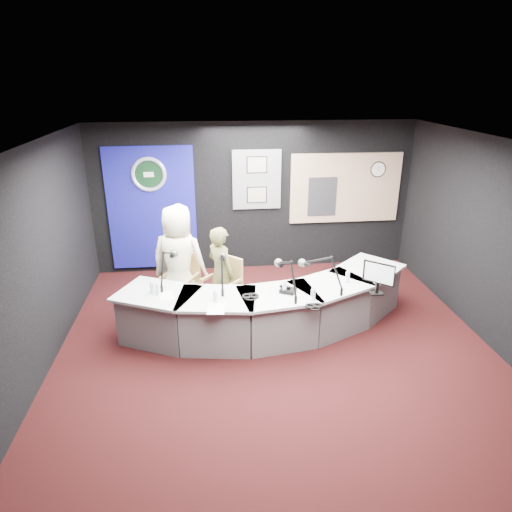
{
  "coord_description": "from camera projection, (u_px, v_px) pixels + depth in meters",
  "views": [
    {
      "loc": [
        -0.87,
        -5.34,
        3.56
      ],
      "look_at": [
        -0.2,
        0.8,
        1.1
      ],
      "focal_mm": 32.0,
      "sensor_mm": 36.0,
      "label": 1
    }
  ],
  "objects": [
    {
      "name": "backdrop_panel",
      "position": [
        152.0,
        209.0,
        8.42
      ],
      "size": [
        1.6,
        0.05,
        2.3
      ],
      "primitive_type": "cube",
      "color": "navy",
      "rests_on": "wall_back"
    },
    {
      "name": "pinboard",
      "position": [
        257.0,
        180.0,
        8.44
      ],
      "size": [
        0.9,
        0.04,
        1.1
      ],
      "primitive_type": "cube",
      "color": "slate",
      "rests_on": "wall_back"
    },
    {
      "name": "framed_photo_lower",
      "position": [
        257.0,
        195.0,
        8.51
      ],
      "size": [
        0.34,
        0.02,
        0.27
      ],
      "primitive_type": "cube",
      "color": "gray",
      "rests_on": "pinboard"
    },
    {
      "name": "armchair_right",
      "position": [
        221.0,
        287.0,
        7.04
      ],
      "size": [
        0.81,
        0.81,
        1.02
      ],
      "primitive_type": null,
      "rotation": [
        0.0,
        0.0,
        -0.78
      ],
      "color": "#A7834C",
      "rests_on": "ground"
    },
    {
      "name": "headphones_far",
      "position": [
        250.0,
        296.0,
        6.18
      ],
      "size": [
        0.23,
        0.23,
        0.04
      ],
      "primitive_type": "torus",
      "color": "black",
      "rests_on": "broadcast_desk"
    },
    {
      "name": "boom_mic_d",
      "position": [
        322.0,
        270.0,
        6.29
      ],
      "size": [
        0.6,
        0.51,
        0.6
      ],
      "primitive_type": null,
      "color": "black",
      "rests_on": "broadcast_desk"
    },
    {
      "name": "framed_photo_upper",
      "position": [
        257.0,
        165.0,
        8.3
      ],
      "size": [
        0.34,
        0.02,
        0.27
      ],
      "primitive_type": "cube",
      "color": "gray",
      "rests_on": "pinboard"
    },
    {
      "name": "headphones_near",
      "position": [
        314.0,
        306.0,
        5.92
      ],
      "size": [
        0.21,
        0.21,
        0.04
      ],
      "primitive_type": "torus",
      "color": "black",
      "rests_on": "broadcast_desk"
    },
    {
      "name": "boom_mic_c",
      "position": [
        287.0,
        274.0,
        6.18
      ],
      "size": [
        0.26,
        0.72,
        0.6
      ],
      "primitive_type": null,
      "color": "black",
      "rests_on": "broadcast_desk"
    },
    {
      "name": "seal_center",
      "position": [
        149.0,
        174.0,
        8.15
      ],
      "size": [
        0.48,
        0.01,
        0.48
      ],
      "primitive_type": "cylinder",
      "rotation": [
        1.57,
        0.0,
        0.0
      ],
      "color": "black",
      "rests_on": "backdrop_panel"
    },
    {
      "name": "agency_seal",
      "position": [
        149.0,
        174.0,
        8.15
      ],
      "size": [
        0.63,
        0.07,
        0.63
      ],
      "primitive_type": "torus",
      "rotation": [
        1.57,
        0.0,
        0.0
      ],
      "color": "silver",
      "rests_on": "backdrop_panel"
    },
    {
      "name": "draped_jacket",
      "position": [
        172.0,
        271.0,
        7.34
      ],
      "size": [
        0.49,
        0.31,
        0.7
      ],
      "primitive_type": "cube",
      "rotation": [
        0.0,
        0.0,
        -0.47
      ],
      "color": "slate",
      "rests_on": "armchair_left"
    },
    {
      "name": "armchair_left",
      "position": [
        181.0,
        286.0,
        7.21
      ],
      "size": [
        0.67,
        0.67,
        0.89
      ],
      "primitive_type": null,
      "rotation": [
        0.0,
        0.0,
        -0.47
      ],
      "color": "#A7834C",
      "rests_on": "ground"
    },
    {
      "name": "booth_window_frame",
      "position": [
        345.0,
        188.0,
        8.68
      ],
      "size": [
        2.12,
        0.06,
        1.32
      ],
      "primitive_type": "cube",
      "color": "tan",
      "rests_on": "wall_back"
    },
    {
      "name": "person_man",
      "position": [
        179.0,
        260.0,
        7.05
      ],
      "size": [
        0.99,
        0.78,
        1.78
      ],
      "primitive_type": "imported",
      "rotation": [
        0.0,
        0.0,
        2.86
      ],
      "color": "#FFF8CB",
      "rests_on": "ground"
    },
    {
      "name": "boom_mic_a",
      "position": [
        168.0,
        264.0,
        6.51
      ],
      "size": [
        0.27,
        0.72,
        0.6
      ],
      "primitive_type": null,
      "color": "black",
      "rests_on": "broadcast_desk"
    },
    {
      "name": "ceiling",
      "position": [
        281.0,
        145.0,
        5.3
      ],
      "size": [
        6.0,
        6.0,
        0.02
      ],
      "primitive_type": "cube",
      "color": "silver",
      "rests_on": "ground"
    },
    {
      "name": "computer_monitor",
      "position": [
        378.0,
        273.0,
        6.16
      ],
      "size": [
        0.35,
        0.31,
        0.3
      ],
      "primitive_type": "cube",
      "rotation": [
        0.0,
        0.0,
        -0.71
      ],
      "color": "black",
      "rests_on": "broadcast_desk"
    },
    {
      "name": "water_bottles",
      "position": [
        268.0,
        288.0,
        6.25
      ],
      "size": [
        3.25,
        0.56,
        0.18
      ],
      "primitive_type": null,
      "color": "silver",
      "rests_on": "broadcast_desk"
    },
    {
      "name": "wall_front",
      "position": [
        347.0,
        422.0,
        3.05
      ],
      "size": [
        6.0,
        0.02,
        2.8
      ],
      "primitive_type": "cube",
      "color": "black",
      "rests_on": "ground"
    },
    {
      "name": "wall_left",
      "position": [
        33.0,
        267.0,
        5.52
      ],
      "size": [
        0.02,
        6.0,
        2.8
      ],
      "primitive_type": "cube",
      "color": "black",
      "rests_on": "ground"
    },
    {
      "name": "boom_mic_b",
      "position": [
        222.0,
        267.0,
        6.4
      ],
      "size": [
        0.16,
        0.74,
        0.6
      ],
      "primitive_type": null,
      "color": "black",
      "rests_on": "broadcast_desk"
    },
    {
      "name": "desk_phone",
      "position": [
        288.0,
        291.0,
        6.32
      ],
      "size": [
        0.26,
        0.24,
        0.05
      ],
      "primitive_type": "cube",
      "rotation": [
        0.0,
        0.0,
        -0.48
      ],
      "color": "black",
      "rests_on": "broadcast_desk"
    },
    {
      "name": "equipment_rack",
      "position": [
        322.0,
        197.0,
        8.66
      ],
      "size": [
        0.55,
        0.02,
        0.75
      ],
      "primitive_type": "cube",
      "color": "black",
      "rests_on": "booth_window_frame"
    },
    {
      "name": "ground",
      "position": [
        277.0,
        350.0,
        6.34
      ],
      "size": [
        6.0,
        6.0,
        0.0
      ],
      "primitive_type": "plane",
      "color": "black",
      "rests_on": "ground"
    },
    {
      "name": "person_woman",
      "position": [
        221.0,
        273.0,
        6.95
      ],
      "size": [
        0.6,
        0.65,
        1.49
      ],
      "primitive_type": "imported",
      "rotation": [
        0.0,
        0.0,
        2.19
      ],
      "color": "brown",
      "rests_on": "ground"
    },
    {
      "name": "wall_right",
      "position": [
        499.0,
        248.0,
        6.12
      ],
      "size": [
        0.02,
        6.0,
        2.8
      ],
      "primitive_type": "cube",
      "color": "black",
      "rests_on": "ground"
    },
    {
      "name": "wall_clock",
      "position": [
        378.0,
        169.0,
        8.58
      ],
      "size": [
        0.28,
        0.01,
        0.28
      ],
      "primitive_type": "cylinder",
      "rotation": [
        1.57,
        0.0,
        0.0
      ],
      "color": "white",
      "rests_on": "booth_window_frame"
    },
    {
      "name": "wall_back",
      "position": [
        254.0,
        198.0,
        8.59
      ],
      "size": [
        6.0,
        0.02,
        2.8
      ],
      "primitive_type": "cube",
      "color": "black",
      "rests_on": "ground"
    },
    {
      "name": "broadcast_desk",
      "position": [
        268.0,
        308.0,
        6.7
      ],
      "size": [
        4.5,
        1.9,
        0.75
      ],
      "primitive_type": null,
      "color": "#B1B3B5",
      "rests_on": "ground"
    },
    {
      "name": "notepad",
      "position": [
        216.0,
        309.0,
        5.88
      ],
      "size": [
        0.26,
        0.34,
        0.0
      ],
      "primitive_type": "cube",
      "rotation": [
        0.0,
        0.0,
        -0.11
      ],
      "color": "white",
      "rests_on": "broadcast_desk"
    },
    {
      "name": "paper_stack",
      "position": [
        167.0,
        296.0,
        6.22
      ],
      "size": [
        0.24,
        0.3,
        0.0
      ],
      "primitive_type": "cube",
      "rotation": [
        0.0,
        0.0,
        0.19
      ],
      "color": "white",
      "rests_on": "broadcast_desk"
    },
    {
      "name": "booth_glow",
      "position": [
        345.0,
        188.0,
        8.67
      ],
      "size": [
        2.0,
        0.02,
        1.2
      ],
      "primitive_type": "cube",
      "color": "beige",
      "rests_on": "booth_window_frame"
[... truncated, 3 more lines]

